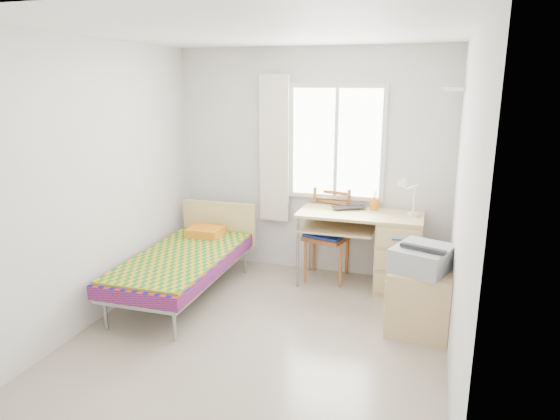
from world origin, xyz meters
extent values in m
plane|color=#BCAD93|center=(0.00, 0.00, 0.00)|extent=(3.50, 3.50, 0.00)
plane|color=white|center=(0.00, 0.00, 2.60)|extent=(3.50, 3.50, 0.00)
plane|color=silver|center=(0.00, 1.75, 1.30)|extent=(3.20, 0.00, 3.20)
plane|color=silver|center=(-1.60, 0.00, 1.30)|extent=(0.00, 3.50, 3.50)
plane|color=silver|center=(1.60, 0.00, 1.30)|extent=(0.00, 3.50, 3.50)
cube|color=white|center=(0.30, 1.73, 1.55)|extent=(1.10, 0.04, 1.30)
cube|color=white|center=(0.30, 1.72, 1.55)|extent=(1.00, 0.02, 1.20)
cube|color=white|center=(0.30, 1.72, 1.55)|extent=(0.04, 0.02, 1.20)
cube|color=white|center=(-0.42, 1.68, 1.45)|extent=(0.35, 0.05, 1.70)
cube|color=white|center=(1.49, 1.40, 2.15)|extent=(0.20, 0.32, 0.03)
cube|color=#919499|center=(-1.05, 0.53, 0.32)|extent=(0.87, 1.90, 0.06)
cube|color=red|center=(-1.05, 0.53, 0.40)|extent=(0.91, 1.92, 0.13)
cube|color=#C7860E|center=(-1.05, 0.51, 0.47)|extent=(0.89, 1.80, 0.03)
cube|color=#E3C977|center=(-1.05, 1.45, 0.57)|extent=(0.91, 0.06, 0.52)
cube|color=orange|center=(-1.10, 1.18, 0.54)|extent=(0.38, 0.33, 0.09)
cylinder|color=#919499|center=(-1.41, -0.31, 0.15)|extent=(0.04, 0.04, 0.30)
cylinder|color=#919499|center=(-0.70, 1.38, 0.15)|extent=(0.04, 0.04, 0.30)
cube|color=#E3C977|center=(0.64, 1.42, 0.82)|extent=(1.34, 0.62, 0.03)
cube|color=tan|center=(1.08, 1.42, 0.40)|extent=(0.47, 0.60, 0.81)
cube|color=tan|center=(0.40, 1.42, 0.65)|extent=(0.82, 0.58, 0.02)
cylinder|color=#919499|center=(0.02, 1.16, 0.40)|extent=(0.03, 0.03, 0.81)
cylinder|color=#919499|center=(0.02, 1.68, 0.40)|extent=(0.03, 0.03, 0.81)
cube|color=brown|center=(0.27, 1.50, 0.50)|extent=(0.54, 0.54, 0.04)
cube|color=navy|center=(0.27, 1.50, 0.54)|extent=(0.52, 0.52, 0.04)
cube|color=brown|center=(0.27, 1.70, 0.81)|extent=(0.40, 0.13, 0.45)
cylinder|color=brown|center=(0.07, 1.29, 0.25)|extent=(0.03, 0.03, 0.50)
cylinder|color=brown|center=(0.47, 1.70, 0.51)|extent=(0.04, 0.04, 1.03)
cube|color=tan|center=(1.34, 0.50, 0.30)|extent=(0.58, 0.53, 0.60)
cube|color=#E3C977|center=(1.07, 0.50, 0.44)|extent=(0.05, 0.45, 0.22)
cube|color=#E3C977|center=(1.07, 0.50, 0.19)|extent=(0.05, 0.45, 0.22)
cube|color=#9C9FA4|center=(1.34, 0.52, 0.71)|extent=(0.60, 0.64, 0.21)
cube|color=black|center=(1.34, 0.52, 0.81)|extent=(0.47, 0.52, 0.02)
imported|color=black|center=(0.52, 1.50, 0.85)|extent=(0.44, 0.39, 0.03)
cylinder|color=orange|center=(0.77, 1.60, 0.90)|extent=(0.11, 0.11, 0.12)
cylinder|color=white|center=(1.20, 1.46, 0.85)|extent=(0.11, 0.11, 0.03)
cylinder|color=white|center=(1.20, 1.46, 1.01)|extent=(0.02, 0.13, 0.30)
cylinder|color=white|center=(1.18, 1.38, 1.16)|extent=(0.14, 0.26, 0.12)
cone|color=white|center=(1.10, 1.28, 1.20)|extent=(0.16, 0.17, 0.14)
imported|color=gray|center=(0.49, 1.44, 0.59)|extent=(0.23, 0.29, 0.02)
camera|label=1|loc=(1.38, -3.83, 2.23)|focal=32.00mm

